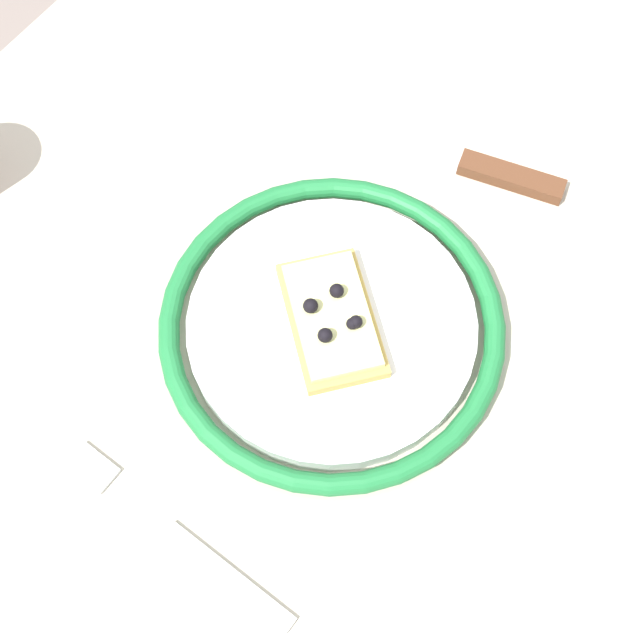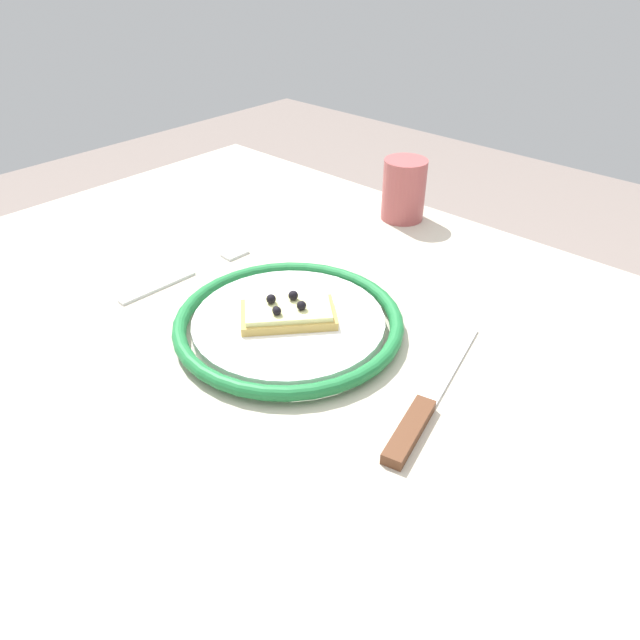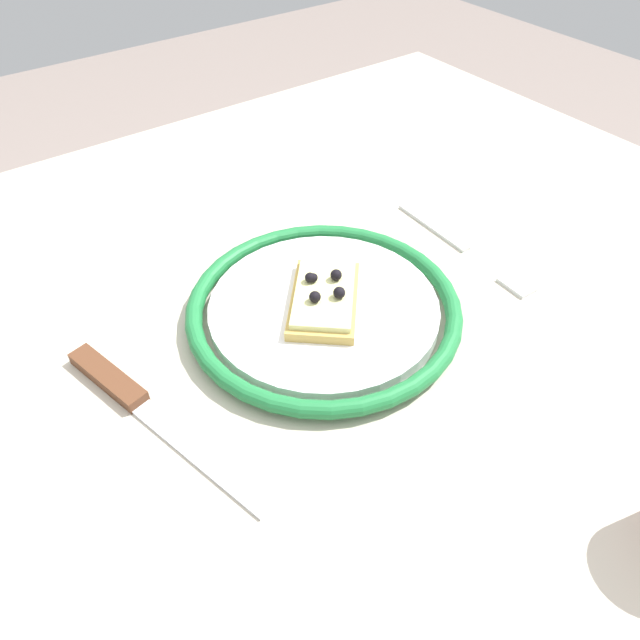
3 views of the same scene
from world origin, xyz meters
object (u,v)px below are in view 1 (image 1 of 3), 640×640
object	(u,v)px
dining_table	(354,406)
knife	(474,166)
pizza_slice_near	(332,318)
fork	(176,534)
plate	(332,326)

from	to	relation	value
dining_table	knife	xyz separation A→B (m)	(0.21, 0.02, 0.09)
pizza_slice_near	knife	xyz separation A→B (m)	(0.20, -0.01, -0.02)
knife	fork	size ratio (longest dim) A/B	1.18
dining_table	pizza_slice_near	world-z (taller)	pizza_slice_near
fork	pizza_slice_near	bearing A→B (deg)	-0.22
fork	plate	bearing A→B (deg)	-0.17
dining_table	fork	xyz separation A→B (m)	(-0.18, 0.03, 0.09)
dining_table	pizza_slice_near	size ratio (longest dim) A/B	9.05
pizza_slice_near	knife	distance (m)	0.20
plate	pizza_slice_near	bearing A→B (deg)	-162.80
plate	fork	bearing A→B (deg)	179.83
dining_table	fork	bearing A→B (deg)	169.37
pizza_slice_near	fork	xyz separation A→B (m)	(-0.19, 0.00, -0.02)
pizza_slice_near	knife	world-z (taller)	pizza_slice_near
dining_table	plate	size ratio (longest dim) A/B	4.16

